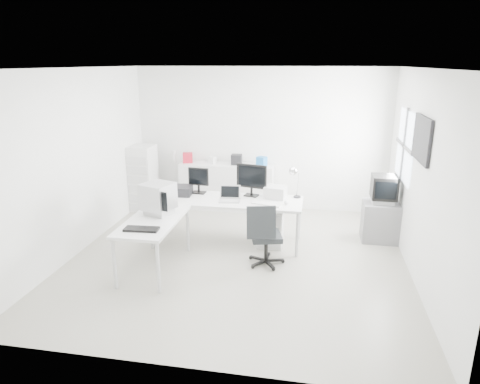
% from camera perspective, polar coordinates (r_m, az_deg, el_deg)
% --- Properties ---
extents(floor, '(5.00, 5.00, 0.01)m').
position_cam_1_polar(floor, '(6.62, -0.31, -8.81)').
color(floor, '#B6B3A3').
rests_on(floor, ground).
extents(ceiling, '(5.00, 5.00, 0.01)m').
position_cam_1_polar(ceiling, '(5.96, -0.35, 16.21)').
color(ceiling, white).
rests_on(ceiling, back_wall).
extents(back_wall, '(5.00, 0.02, 2.80)m').
position_cam_1_polar(back_wall, '(8.56, 2.74, 7.00)').
color(back_wall, silver).
rests_on(back_wall, floor).
extents(left_wall, '(0.02, 5.00, 2.80)m').
position_cam_1_polar(left_wall, '(7.03, -20.85, 3.70)').
color(left_wall, silver).
rests_on(left_wall, floor).
extents(right_wall, '(0.02, 5.00, 2.80)m').
position_cam_1_polar(right_wall, '(6.21, 23.02, 1.81)').
color(right_wall, silver).
rests_on(right_wall, floor).
extents(window, '(0.02, 1.20, 1.10)m').
position_cam_1_polar(window, '(7.31, 21.10, 5.76)').
color(window, white).
rests_on(window, right_wall).
extents(wall_picture, '(0.04, 0.90, 0.60)m').
position_cam_1_polar(wall_picture, '(6.20, 23.08, 6.53)').
color(wall_picture, black).
rests_on(wall_picture, right_wall).
extents(main_desk, '(2.40, 0.80, 0.75)m').
position_cam_1_polar(main_desk, '(7.04, -1.62, -3.88)').
color(main_desk, silver).
rests_on(main_desk, floor).
extents(side_desk, '(0.70, 1.40, 0.75)m').
position_cam_1_polar(side_desk, '(6.29, -11.35, -6.83)').
color(side_desk, silver).
rests_on(side_desk, floor).
extents(drawer_pedestal, '(0.40, 0.50, 0.60)m').
position_cam_1_polar(drawer_pedestal, '(7.01, 4.09, -4.66)').
color(drawer_pedestal, silver).
rests_on(drawer_pedestal, floor).
extents(inkjet_printer, '(0.45, 0.37, 0.15)m').
position_cam_1_polar(inkjet_printer, '(7.20, -8.13, 0.21)').
color(inkjet_printer, black).
rests_on(inkjet_printer, main_desk).
extents(lcd_monitor_small, '(0.36, 0.22, 0.44)m').
position_cam_1_polar(lcd_monitor_small, '(7.21, -5.54, 1.52)').
color(lcd_monitor_small, black).
rests_on(lcd_monitor_small, main_desk).
extents(lcd_monitor_large, '(0.55, 0.32, 0.54)m').
position_cam_1_polar(lcd_monitor_large, '(7.01, 1.55, 1.59)').
color(lcd_monitor_large, black).
rests_on(lcd_monitor_large, main_desk).
extents(laptop, '(0.39, 0.40, 0.24)m').
position_cam_1_polar(laptop, '(6.77, -1.42, -0.29)').
color(laptop, '#B7B7BA').
rests_on(laptop, main_desk).
extents(white_keyboard, '(0.49, 0.27, 0.02)m').
position_cam_1_polar(white_keyboard, '(6.67, 3.56, -1.58)').
color(white_keyboard, silver).
rests_on(white_keyboard, main_desk).
extents(white_mouse, '(0.06, 0.06, 0.06)m').
position_cam_1_polar(white_mouse, '(6.69, 6.17, -1.41)').
color(white_mouse, silver).
rests_on(white_mouse, main_desk).
extents(laser_printer, '(0.37, 0.33, 0.19)m').
position_cam_1_polar(laser_printer, '(6.98, 4.75, -0.01)').
color(laser_printer, '#B3B3B3').
rests_on(laser_printer, main_desk).
extents(desk_lamp, '(0.18, 0.18, 0.47)m').
position_cam_1_polar(desk_lamp, '(7.00, 7.69, 1.10)').
color(desk_lamp, silver).
rests_on(desk_lamp, main_desk).
extents(crt_monitor, '(0.51, 0.51, 0.47)m').
position_cam_1_polar(crt_monitor, '(6.30, -10.85, -0.87)').
color(crt_monitor, '#B7B7BA').
rests_on(crt_monitor, side_desk).
extents(black_keyboard, '(0.47, 0.21, 0.03)m').
position_cam_1_polar(black_keyboard, '(5.80, -12.99, -4.84)').
color(black_keyboard, black).
rests_on(black_keyboard, side_desk).
extents(office_chair, '(0.68, 0.68, 0.97)m').
position_cam_1_polar(office_chair, '(6.27, 3.52, -5.52)').
color(office_chair, '#262A2B').
rests_on(office_chair, floor).
extents(tv_cabinet, '(0.60, 0.49, 0.66)m').
position_cam_1_polar(tv_cabinet, '(7.51, 18.24, -3.75)').
color(tv_cabinet, slate).
rests_on(tv_cabinet, floor).
extents(crt_tv, '(0.50, 0.48, 0.45)m').
position_cam_1_polar(crt_tv, '(7.35, 18.64, 0.30)').
color(crt_tv, black).
rests_on(crt_tv, tv_cabinet).
extents(sideboard, '(1.87, 0.47, 0.93)m').
position_cam_1_polar(sideboard, '(8.62, -1.76, 0.72)').
color(sideboard, silver).
rests_on(sideboard, floor).
extents(clutter_box_a, '(0.24, 0.22, 0.19)m').
position_cam_1_polar(clutter_box_a, '(8.68, -6.98, 4.56)').
color(clutter_box_a, '#A61727').
rests_on(clutter_box_a, sideboard).
extents(clutter_box_b, '(0.17, 0.16, 0.14)m').
position_cam_1_polar(clutter_box_b, '(8.56, -3.76, 4.27)').
color(clutter_box_b, silver).
rests_on(clutter_box_b, sideboard).
extents(clutter_box_c, '(0.21, 0.19, 0.20)m').
position_cam_1_polar(clutter_box_c, '(8.45, -0.46, 4.36)').
color(clutter_box_c, black).
rests_on(clutter_box_c, sideboard).
extents(clutter_box_d, '(0.22, 0.21, 0.17)m').
position_cam_1_polar(clutter_box_d, '(8.37, 2.91, 4.13)').
color(clutter_box_d, '#1968B3').
rests_on(clutter_box_d, sideboard).
extents(clutter_bottle, '(0.07, 0.07, 0.22)m').
position_cam_1_polar(clutter_bottle, '(8.81, -8.78, 4.75)').
color(clutter_bottle, silver).
rests_on(clutter_bottle, sideboard).
extents(filing_cabinet, '(0.46, 0.54, 1.31)m').
position_cam_1_polar(filing_cabinet, '(8.77, -12.78, 1.84)').
color(filing_cabinet, silver).
rests_on(filing_cabinet, floor).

